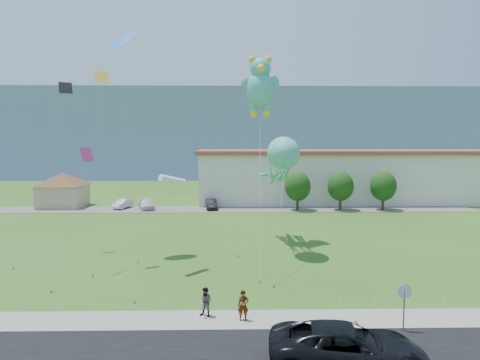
# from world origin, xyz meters

# --- Properties ---
(ground) EXTENTS (160.00, 160.00, 0.00)m
(ground) POSITION_xyz_m (0.00, 0.00, 0.00)
(ground) COLOR #305618
(ground) RESTS_ON ground
(sidewalk) EXTENTS (80.00, 2.50, 0.10)m
(sidewalk) POSITION_xyz_m (0.00, -2.75, 0.05)
(sidewalk) COLOR gray
(sidewalk) RESTS_ON ground
(parking_strip) EXTENTS (70.00, 6.00, 0.06)m
(parking_strip) POSITION_xyz_m (0.00, 35.00, 0.03)
(parking_strip) COLOR #59544C
(parking_strip) RESTS_ON ground
(hill_ridge) EXTENTS (160.00, 50.00, 25.00)m
(hill_ridge) POSITION_xyz_m (0.00, 120.00, 12.50)
(hill_ridge) COLOR gray
(hill_ridge) RESTS_ON ground
(pavilion) EXTENTS (9.20, 9.20, 5.00)m
(pavilion) POSITION_xyz_m (-24.00, 38.00, 3.02)
(pavilion) COLOR tan
(pavilion) RESTS_ON ground
(warehouse) EXTENTS (61.00, 15.00, 8.20)m
(warehouse) POSITION_xyz_m (26.00, 44.00, 4.12)
(warehouse) COLOR beige
(warehouse) RESTS_ON ground
(stop_sign) EXTENTS (0.80, 0.07, 2.50)m
(stop_sign) POSITION_xyz_m (9.50, -4.21, 1.87)
(stop_sign) COLOR slate
(stop_sign) RESTS_ON ground
(rope_fence) EXTENTS (26.05, 0.05, 0.50)m
(rope_fence) POSITION_xyz_m (0.00, -1.30, 0.25)
(rope_fence) COLOR white
(rope_fence) RESTS_ON ground
(tree_near) EXTENTS (3.60, 3.60, 5.47)m
(tree_near) POSITION_xyz_m (10.00, 34.00, 3.39)
(tree_near) COLOR #3F2B19
(tree_near) RESTS_ON ground
(tree_mid) EXTENTS (3.60, 3.60, 5.47)m
(tree_mid) POSITION_xyz_m (16.00, 34.00, 3.39)
(tree_mid) COLOR #3F2B19
(tree_mid) RESTS_ON ground
(tree_far) EXTENTS (3.60, 3.60, 5.47)m
(tree_far) POSITION_xyz_m (22.00, 34.00, 3.39)
(tree_far) COLOR #3F2B19
(tree_far) RESTS_ON ground
(suv) EXTENTS (6.93, 3.95, 1.82)m
(suv) POSITION_xyz_m (5.67, -7.72, 0.97)
(suv) COLOR black
(suv) RESTS_ON road
(pedestrian_left) EXTENTS (0.59, 0.39, 1.61)m
(pedestrian_left) POSITION_xyz_m (1.43, -2.89, 0.90)
(pedestrian_left) COLOR gray
(pedestrian_left) RESTS_ON sidewalk
(pedestrian_right) EXTENTS (0.95, 0.85, 1.60)m
(pedestrian_right) POSITION_xyz_m (-0.57, -2.36, 0.90)
(pedestrian_right) COLOR gray
(pedestrian_right) RESTS_ON sidewalk
(parked_car_silver) EXTENTS (2.47, 4.11, 1.28)m
(parked_car_silver) POSITION_xyz_m (-14.78, 35.99, 0.70)
(parked_car_silver) COLOR silver
(parked_car_silver) RESTS_ON parking_strip
(parked_car_white) EXTENTS (3.26, 5.28, 1.43)m
(parked_car_white) POSITION_xyz_m (-11.29, 35.55, 0.77)
(parked_car_white) COLOR silver
(parked_car_white) RESTS_ON parking_strip
(parked_car_black) EXTENTS (2.04, 4.43, 1.41)m
(parked_car_black) POSITION_xyz_m (-2.11, 35.26, 0.76)
(parked_car_black) COLOR black
(parked_car_black) RESTS_ON parking_strip
(octopus_kite) EXTENTS (2.98, 15.53, 10.01)m
(octopus_kite) POSITION_xyz_m (5.15, 12.17, 7.84)
(octopus_kite) COLOR teal
(octopus_kite) RESTS_ON ground
(teddy_bear_kite) EXTENTS (3.61, 13.71, 17.63)m
(teddy_bear_kite) POSITION_xyz_m (3.53, 15.94, 14.91)
(teddy_bear_kite) COLOR teal
(teddy_bear_kite) RESTS_ON ground
(small_kite_pink) EXTENTS (1.55, 5.67, 9.08)m
(small_kite_pink) POSITION_xyz_m (-9.89, 6.22, 7.78)
(small_kite_pink) COLOR #D22E75
(small_kite_pink) RESTS_ON ground
(small_kite_blue) EXTENTS (2.70, 4.37, 18.79)m
(small_kite_blue) POSITION_xyz_m (-8.29, 11.97, 17.67)
(small_kite_blue) COLOR blue
(small_kite_blue) RESTS_ON ground
(small_kite_black) EXTENTS (2.60, 7.20, 14.70)m
(small_kite_black) POSITION_xyz_m (-13.93, 12.45, 12.42)
(small_kite_black) COLOR black
(small_kite_black) RESTS_ON ground
(small_kite_white) EXTENTS (1.71, 7.88, 7.20)m
(small_kite_white) POSITION_xyz_m (-3.55, 6.52, 6.71)
(small_kite_white) COLOR white
(small_kite_white) RESTS_ON ground
(small_kite_yellow) EXTENTS (1.29, 4.45, 14.99)m
(small_kite_yellow) POSITION_xyz_m (-9.18, 8.34, 12.72)
(small_kite_yellow) COLOR gold
(small_kite_yellow) RESTS_ON ground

